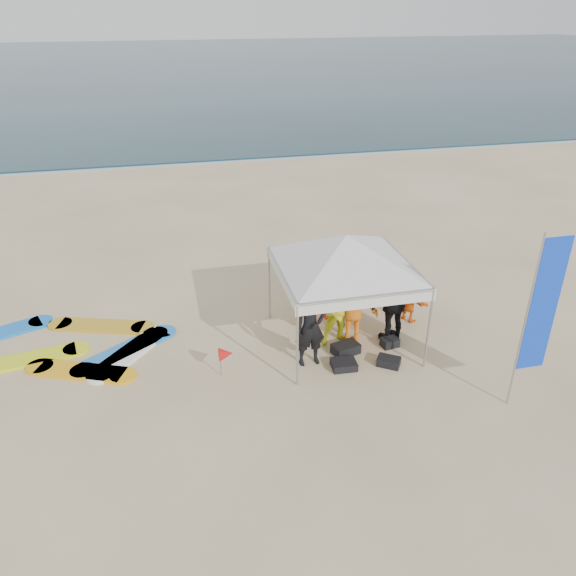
{
  "coord_description": "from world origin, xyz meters",
  "views": [
    {
      "loc": [
        -2.52,
        -7.81,
        6.75
      ],
      "look_at": [
        -0.1,
        2.6,
        1.2
      ],
      "focal_mm": 35.0,
      "sensor_mm": 36.0,
      "label": 1
    }
  ],
  "objects_px": {
    "person_seated": "(410,302)",
    "feather_flag": "(541,308)",
    "person_black_a": "(310,326)",
    "person_orange_b": "(334,288)",
    "person_yellow": "(341,310)",
    "canopy_tent": "(347,235)",
    "marker_pennant": "(226,354)",
    "person_black_b": "(395,302)",
    "person_orange_a": "(353,305)",
    "surfboard_spread": "(54,352)"
  },
  "relations": [
    {
      "from": "person_yellow",
      "to": "canopy_tent",
      "type": "distance_m",
      "value": 1.67
    },
    {
      "from": "person_yellow",
      "to": "canopy_tent",
      "type": "relative_size",
      "value": 0.44
    },
    {
      "from": "person_black_b",
      "to": "person_seated",
      "type": "distance_m",
      "value": 1.12
    },
    {
      "from": "person_orange_a",
      "to": "canopy_tent",
      "type": "distance_m",
      "value": 1.63
    },
    {
      "from": "marker_pennant",
      "to": "person_seated",
      "type": "bearing_deg",
      "value": 15.06
    },
    {
      "from": "person_black_b",
      "to": "surfboard_spread",
      "type": "bearing_deg",
      "value": -19.6
    },
    {
      "from": "person_orange_a",
      "to": "person_seated",
      "type": "distance_m",
      "value": 1.7
    },
    {
      "from": "surfboard_spread",
      "to": "canopy_tent",
      "type": "bearing_deg",
      "value": -8.19
    },
    {
      "from": "person_black_b",
      "to": "surfboard_spread",
      "type": "height_order",
      "value": "person_black_b"
    },
    {
      "from": "person_orange_a",
      "to": "surfboard_spread",
      "type": "bearing_deg",
      "value": 2.89
    },
    {
      "from": "person_orange_b",
      "to": "feather_flag",
      "type": "xyz_separation_m",
      "value": [
        2.49,
        -3.77,
        1.22
      ]
    },
    {
      "from": "person_black_b",
      "to": "person_orange_a",
      "type": "bearing_deg",
      "value": -23.99
    },
    {
      "from": "person_orange_a",
      "to": "person_seated",
      "type": "bearing_deg",
      "value": -150.72
    },
    {
      "from": "person_orange_b",
      "to": "marker_pennant",
      "type": "distance_m",
      "value": 3.24
    },
    {
      "from": "person_black_a",
      "to": "marker_pennant",
      "type": "distance_m",
      "value": 1.77
    },
    {
      "from": "person_black_a",
      "to": "person_black_b",
      "type": "relative_size",
      "value": 0.92
    },
    {
      "from": "person_orange_b",
      "to": "person_seated",
      "type": "xyz_separation_m",
      "value": [
        1.68,
        -0.5,
        -0.31
      ]
    },
    {
      "from": "person_orange_a",
      "to": "marker_pennant",
      "type": "distance_m",
      "value": 2.96
    },
    {
      "from": "person_seated",
      "to": "canopy_tent",
      "type": "height_order",
      "value": "canopy_tent"
    },
    {
      "from": "person_orange_a",
      "to": "person_orange_b",
      "type": "relative_size",
      "value": 1.1
    },
    {
      "from": "person_orange_b",
      "to": "surfboard_spread",
      "type": "xyz_separation_m",
      "value": [
        -6.23,
        -0.11,
        -0.76
      ]
    },
    {
      "from": "surfboard_spread",
      "to": "marker_pennant",
      "type": "bearing_deg",
      "value": -24.44
    },
    {
      "from": "person_black_b",
      "to": "surfboard_spread",
      "type": "relative_size",
      "value": 0.34
    },
    {
      "from": "person_seated",
      "to": "surfboard_spread",
      "type": "height_order",
      "value": "person_seated"
    },
    {
      "from": "person_orange_a",
      "to": "person_orange_b",
      "type": "distance_m",
      "value": 1.03
    },
    {
      "from": "person_yellow",
      "to": "person_orange_b",
      "type": "height_order",
      "value": "person_yellow"
    },
    {
      "from": "person_black_a",
      "to": "person_orange_b",
      "type": "xyz_separation_m",
      "value": [
        1.02,
        1.65,
        -0.08
      ]
    },
    {
      "from": "person_orange_a",
      "to": "person_seated",
      "type": "xyz_separation_m",
      "value": [
        1.58,
        0.52,
        -0.39
      ]
    },
    {
      "from": "person_black_b",
      "to": "surfboard_spread",
      "type": "distance_m",
      "value": 7.35
    },
    {
      "from": "person_seated",
      "to": "feather_flag",
      "type": "relative_size",
      "value": 0.28
    },
    {
      "from": "marker_pennant",
      "to": "person_black_b",
      "type": "bearing_deg",
      "value": 7.23
    },
    {
      "from": "person_yellow",
      "to": "person_black_b",
      "type": "height_order",
      "value": "person_black_b"
    },
    {
      "from": "person_black_b",
      "to": "feather_flag",
      "type": "relative_size",
      "value": 0.55
    },
    {
      "from": "person_seated",
      "to": "person_yellow",
      "type": "bearing_deg",
      "value": 78.35
    },
    {
      "from": "surfboard_spread",
      "to": "feather_flag",
      "type": "bearing_deg",
      "value": -22.78
    },
    {
      "from": "person_black_b",
      "to": "canopy_tent",
      "type": "height_order",
      "value": "canopy_tent"
    },
    {
      "from": "feather_flag",
      "to": "surfboard_spread",
      "type": "bearing_deg",
      "value": 157.22
    },
    {
      "from": "marker_pennant",
      "to": "feather_flag",
      "type": "bearing_deg",
      "value": -21.66
    },
    {
      "from": "person_seated",
      "to": "surfboard_spread",
      "type": "bearing_deg",
      "value": 58.1
    },
    {
      "from": "person_yellow",
      "to": "feather_flag",
      "type": "distance_m",
      "value": 3.98
    },
    {
      "from": "person_seated",
      "to": "feather_flag",
      "type": "height_order",
      "value": "feather_flag"
    },
    {
      "from": "person_orange_b",
      "to": "marker_pennant",
      "type": "xyz_separation_m",
      "value": [
        -2.75,
        -1.69,
        -0.3
      ]
    },
    {
      "from": "person_black_a",
      "to": "person_black_b",
      "type": "distance_m",
      "value": 2.04
    },
    {
      "from": "person_black_b",
      "to": "person_black_a",
      "type": "bearing_deg",
      "value": 1.53
    },
    {
      "from": "person_orange_b",
      "to": "feather_flag",
      "type": "height_order",
      "value": "feather_flag"
    },
    {
      "from": "person_yellow",
      "to": "person_black_b",
      "type": "distance_m",
      "value": 1.18
    },
    {
      "from": "person_orange_a",
      "to": "feather_flag",
      "type": "xyz_separation_m",
      "value": [
        2.38,
        -2.75,
        1.14
      ]
    },
    {
      "from": "person_black_a",
      "to": "feather_flag",
      "type": "height_order",
      "value": "feather_flag"
    },
    {
      "from": "canopy_tent",
      "to": "feather_flag",
      "type": "height_order",
      "value": "feather_flag"
    },
    {
      "from": "person_black_b",
      "to": "marker_pennant",
      "type": "bearing_deg",
      "value": -3.6
    }
  ]
}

